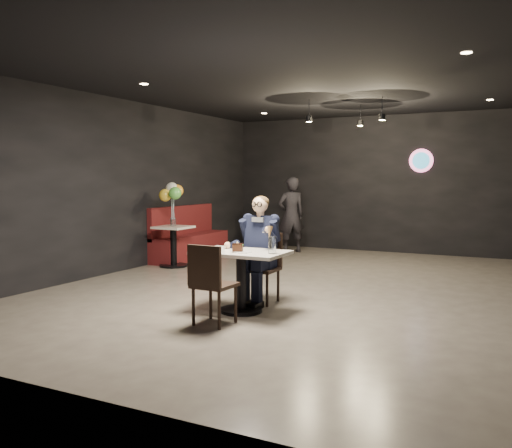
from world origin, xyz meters
The scene contains 17 objects.
floor centered at (0.00, 0.00, 0.00)m, with size 9.00×9.00×0.00m, color gray.
wall_sign centered at (0.80, 4.47, 2.00)m, with size 0.50×0.06×0.50m, color pink, non-canonical shape.
pendant_lights centered at (0.00, 2.00, 2.88)m, with size 1.40×1.20×0.36m, color black.
main_table centered at (-0.23, -1.70, 0.38)m, with size 1.10×0.70×0.75m, color silver.
chair_far centered at (-0.23, -1.15, 0.46)m, with size 0.42×0.46×0.92m, color black.
chair_near centered at (-0.23, -2.32, 0.46)m, with size 0.42×0.46×0.92m, color black.
seated_man centered at (-0.23, -1.15, 0.72)m, with size 0.60×0.80×1.44m, color black.
dessert_plate centered at (-0.15, -1.80, 0.76)m, with size 0.22×0.22×0.01m, color white.
cake_slice centered at (-0.21, -1.80, 0.80)m, with size 0.12×0.10×0.08m, color black.
mint_leaf centered at (-0.17, -1.80, 0.84)m, with size 0.07×0.04×0.01m, color green.
sundae_glass centered at (0.20, -1.72, 0.85)m, with size 0.09×0.09×0.20m, color silver.
wafer_cone centered at (0.18, -1.74, 1.00)m, with size 0.07×0.07×0.14m, color tan.
booth_bench centered at (-3.25, 1.73, 0.53)m, with size 0.53×2.14×1.07m, color #4D1014.
side_table centered at (-2.95, 0.73, 0.37)m, with size 0.59×0.59×0.74m, color silver.
balloon_vase centered at (-2.95, 0.73, 0.83)m, with size 0.11×0.11×0.16m, color silver.
balloon_bunch centered at (-2.95, 0.73, 1.25)m, with size 0.42×0.42×0.69m, color yellow.
passerby centered at (-1.77, 3.50, 0.83)m, with size 0.60×0.40×1.65m, color black.
Camera 1 is at (2.87, -7.43, 1.63)m, focal length 38.00 mm.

